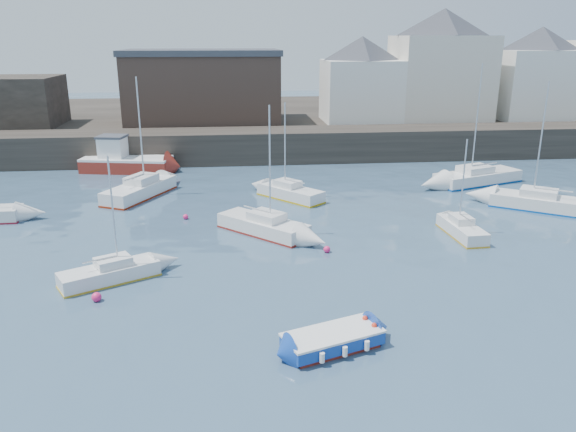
{
  "coord_description": "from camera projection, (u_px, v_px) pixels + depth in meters",
  "views": [
    {
      "loc": [
        -3.27,
        -19.58,
        11.64
      ],
      "look_at": [
        0.0,
        12.0,
        1.5
      ],
      "focal_mm": 35.0,
      "sensor_mm": 36.0,
      "label": 1
    }
  ],
  "objects": [
    {
      "name": "buoy_mid",
      "position": [
        327.0,
        252.0,
        31.81
      ],
      "size": [
        0.4,
        0.4,
        0.4
      ],
      "primitive_type": "sphere",
      "color": "#EF2369",
      "rests_on": "ground"
    },
    {
      "name": "buoy_far",
      "position": [
        186.0,
        219.0,
        37.62
      ],
      "size": [
        0.36,
        0.36,
        0.36
      ],
      "primitive_type": "sphere",
      "color": "#EF2369",
      "rests_on": "ground"
    },
    {
      "name": "water",
      "position": [
        319.0,
        342.0,
        22.42
      ],
      "size": [
        220.0,
        220.0,
        0.0
      ],
      "primitive_type": "plane",
      "color": "#2D4760",
      "rests_on": "ground"
    },
    {
      "name": "fishing_boat",
      "position": [
        124.0,
        160.0,
        50.73
      ],
      "size": [
        8.31,
        4.42,
        5.23
      ],
      "color": "maroon",
      "rests_on": "ground"
    },
    {
      "name": "bldg_east_d",
      "position": [
        361.0,
        79.0,
        60.57
      ],
      "size": [
        11.14,
        11.14,
        8.95
      ],
      "color": "white",
      "rests_on": "land_strip"
    },
    {
      "name": "land_strip",
      "position": [
        255.0,
        120.0,
        72.21
      ],
      "size": [
        90.0,
        32.0,
        2.8
      ],
      "primitive_type": "cube",
      "color": "#28231E",
      "rests_on": "ground"
    },
    {
      "name": "quay_wall",
      "position": [
        264.0,
        145.0,
        55.12
      ],
      "size": [
        90.0,
        5.0,
        3.0
      ],
      "primitive_type": "cube",
      "color": "#28231E",
      "rests_on": "ground"
    },
    {
      "name": "buoy_near",
      "position": [
        97.0,
        301.0,
        25.93
      ],
      "size": [
        0.45,
        0.45,
        0.45
      ],
      "primitive_type": "sphere",
      "color": "#EF2369",
      "rests_on": "ground"
    },
    {
      "name": "sailboat_f",
      "position": [
        290.0,
        192.0,
        42.21
      ],
      "size": [
        4.94,
        5.29,
        7.14
      ],
      "color": "silver",
      "rests_on": "ground"
    },
    {
      "name": "bldg_east_b",
      "position": [
        538.0,
        73.0,
        62.38
      ],
      "size": [
        11.88,
        11.88,
        9.95
      ],
      "color": "white",
      "rests_on": "land_strip"
    },
    {
      "name": "warehouse",
      "position": [
        203.0,
        86.0,
        60.56
      ],
      "size": [
        16.4,
        10.4,
        7.6
      ],
      "color": "#3D2D26",
      "rests_on": "land_strip"
    },
    {
      "name": "sailboat_b",
      "position": [
        263.0,
        225.0,
        34.74
      ],
      "size": [
        5.75,
        5.76,
        7.93
      ],
      "color": "silver",
      "rests_on": "ground"
    },
    {
      "name": "sailboat_g",
      "position": [
        477.0,
        177.0,
        46.64
      ],
      "size": [
        8.05,
        4.99,
        9.72
      ],
      "color": "silver",
      "rests_on": "ground"
    },
    {
      "name": "bldg_east_a",
      "position": [
        441.0,
        64.0,
        61.49
      ],
      "size": [
        13.36,
        13.36,
        11.8
      ],
      "color": "beige",
      "rests_on": "land_strip"
    },
    {
      "name": "sailboat_d",
      "position": [
        542.0,
        202.0,
        39.51
      ],
      "size": [
        6.95,
        5.83,
        8.86
      ],
      "color": "silver",
      "rests_on": "ground"
    },
    {
      "name": "blue_dinghy",
      "position": [
        333.0,
        339.0,
        21.84
      ],
      "size": [
        4.23,
        2.9,
        0.74
      ],
      "color": "maroon",
      "rests_on": "ground"
    },
    {
      "name": "sailboat_h",
      "position": [
        140.0,
        189.0,
        42.68
      ],
      "size": [
        5.13,
        7.17,
        8.91
      ],
      "color": "silver",
      "rests_on": "ground"
    },
    {
      "name": "sailboat_c",
      "position": [
        462.0,
        229.0,
        34.32
      ],
      "size": [
        1.67,
        4.55,
        5.91
      ],
      "color": "silver",
      "rests_on": "ground"
    },
    {
      "name": "sailboat_a",
      "position": [
        110.0,
        273.0,
        27.92
      ],
      "size": [
        4.99,
        3.7,
        6.3
      ],
      "color": "silver",
      "rests_on": "ground"
    }
  ]
}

